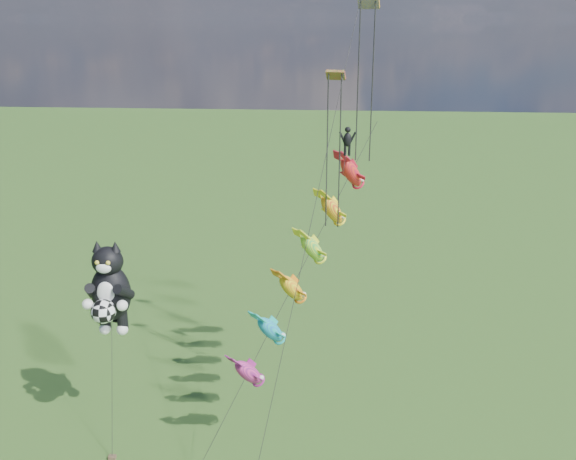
{
  "coord_description": "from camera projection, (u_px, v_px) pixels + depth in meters",
  "views": [
    {
      "loc": [
        15.32,
        -24.29,
        23.38
      ],
      "look_at": [
        12.42,
        12.16,
        11.32
      ],
      "focal_mm": 40.0,
      "sensor_mm": 36.0,
      "label": 1
    }
  ],
  "objects": [
    {
      "name": "cat_kite_rig",
      "position": [
        109.0,
        289.0,
        35.57
      ],
      "size": [
        2.55,
        4.17,
        11.91
      ],
      "rotation": [
        0.0,
        0.0,
        0.11
      ],
      "color": "#503A29",
      "rests_on": "ground"
    },
    {
      "name": "fish_windsock_rig",
      "position": [
        302.0,
        268.0,
        36.67
      ],
      "size": [
        9.88,
        12.68,
        17.44
      ],
      "rotation": [
        0.0,
        0.0,
        -0.34
      ],
      "color": "#503A29",
      "rests_on": "ground"
    },
    {
      "name": "parafoil_rig",
      "position": [
        347.0,
        123.0,
        35.36
      ],
      "size": [
        6.46,
        16.78,
        26.77
      ],
      "rotation": [
        0.0,
        0.0,
        -0.25
      ],
      "color": "#503A29",
      "rests_on": "ground"
    }
  ]
}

